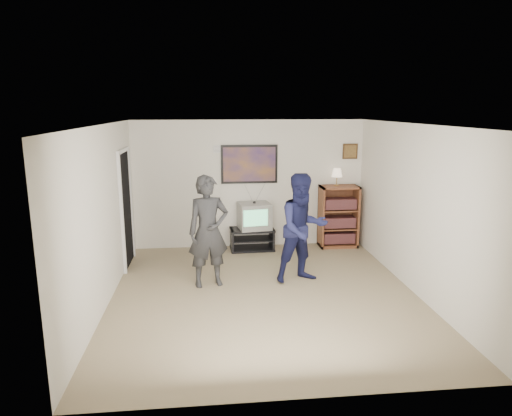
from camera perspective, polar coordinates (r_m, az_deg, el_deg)
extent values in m
cube|color=#817152|center=(6.91, 1.09, -10.80)|extent=(4.50, 5.00, 0.01)
cube|color=white|center=(6.35, 1.18, 10.39)|extent=(4.50, 5.00, 0.01)
cube|color=silver|center=(8.96, -0.85, 2.97)|extent=(4.50, 0.01, 2.50)
cube|color=silver|center=(6.63, -18.54, -1.09)|extent=(0.01, 5.00, 2.50)
cube|color=silver|center=(7.15, 19.33, -0.19)|extent=(0.01, 5.00, 2.50)
cube|color=black|center=(8.88, -0.50, -2.71)|extent=(0.87, 0.50, 0.04)
cube|color=black|center=(8.99, -0.50, -5.07)|extent=(0.87, 0.50, 0.04)
cube|color=black|center=(8.90, -3.04, -3.97)|extent=(0.06, 0.45, 0.42)
cube|color=black|center=(8.98, 2.01, -3.82)|extent=(0.06, 0.45, 0.42)
imported|color=#28292B|center=(7.04, -5.97, -2.92)|extent=(0.71, 0.55, 1.74)
imported|color=#171A41|center=(7.22, 5.85, -2.53)|extent=(0.99, 0.86, 1.74)
cube|color=white|center=(7.16, -6.38, -0.03)|extent=(0.07, 0.12, 0.03)
cube|color=white|center=(7.35, 5.71, -0.71)|extent=(0.07, 0.11, 0.03)
cube|color=black|center=(8.88, -0.84, 5.49)|extent=(1.10, 0.03, 0.75)
cube|color=white|center=(8.82, -4.44, 7.37)|extent=(0.28, 0.02, 0.14)
cube|color=black|center=(9.25, 11.68, 6.95)|extent=(0.30, 0.03, 0.30)
cube|color=black|center=(8.22, -15.98, -0.17)|extent=(0.03, 0.85, 2.00)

